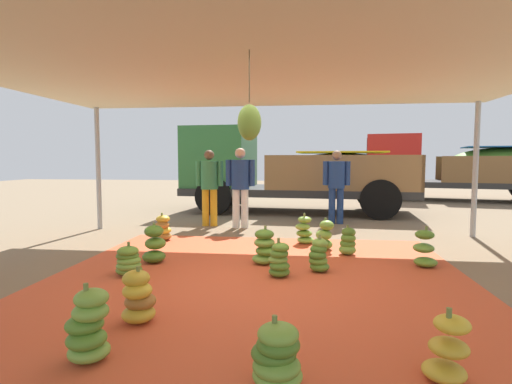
# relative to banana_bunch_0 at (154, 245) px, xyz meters

# --- Properties ---
(ground_plane) EXTENTS (40.00, 40.00, 0.00)m
(ground_plane) POSITION_rel_banana_bunch_0_xyz_m (1.58, 2.32, -0.26)
(ground_plane) COLOR #7F6B51
(tarp_orange) EXTENTS (5.28, 5.40, 0.01)m
(tarp_orange) POSITION_rel_banana_bunch_0_xyz_m (1.58, -0.68, -0.25)
(tarp_orange) COLOR #D1512D
(tarp_orange) RESTS_ON ground
(tent_canopy) EXTENTS (8.00, 7.00, 2.64)m
(tent_canopy) POSITION_rel_banana_bunch_0_xyz_m (1.58, -0.77, 2.31)
(tent_canopy) COLOR #9EA0A5
(tent_canopy) RESTS_ON ground
(banana_bunch_0) EXTENTS (0.42, 0.45, 0.58)m
(banana_bunch_0) POSITION_rel_banana_bunch_0_xyz_m (0.00, 0.00, 0.00)
(banana_bunch_0) COLOR #477523
(banana_bunch_0) RESTS_ON tarp_orange
(banana_bunch_1) EXTENTS (0.37, 0.37, 0.49)m
(banana_bunch_1) POSITION_rel_banana_bunch_0_xyz_m (2.34, -0.20, -0.04)
(banana_bunch_1) COLOR #518428
(banana_bunch_1) RESTS_ON tarp_orange
(banana_bunch_2) EXTENTS (0.40, 0.40, 0.51)m
(banana_bunch_2) POSITION_rel_banana_bunch_0_xyz_m (-0.44, 1.57, -0.04)
(banana_bunch_2) COLOR #996628
(banana_bunch_2) RESTS_ON tarp_orange
(banana_bunch_3) EXTENTS (0.44, 0.45, 0.47)m
(banana_bunch_3) POSITION_rel_banana_bunch_0_xyz_m (1.97, -2.98, -0.05)
(banana_bunch_3) COLOR #75A83D
(banana_bunch_3) RESTS_ON tarp_orange
(banana_bunch_4) EXTENTS (0.39, 0.39, 0.54)m
(banana_bunch_4) POSITION_rel_banana_bunch_0_xyz_m (2.15, 1.58, -0.03)
(banana_bunch_4) COLOR #75A83D
(banana_bunch_4) RESTS_ON tarp_orange
(banana_bunch_5) EXTENTS (0.44, 0.43, 0.58)m
(banana_bunch_5) POSITION_rel_banana_bunch_0_xyz_m (0.56, -2.80, -0.00)
(banana_bunch_5) COLOR #75A83D
(banana_bunch_5) RESTS_ON tarp_orange
(banana_bunch_6) EXTENTS (0.35, 0.36, 0.47)m
(banana_bunch_6) POSITION_rel_banana_bunch_0_xyz_m (2.83, 0.83, -0.05)
(banana_bunch_6) COLOR #6B9E38
(banana_bunch_6) RESTS_ON tarp_orange
(banana_bunch_7) EXTENTS (0.37, 0.37, 0.49)m
(banana_bunch_7) POSITION_rel_banana_bunch_0_xyz_m (1.83, -0.50, -0.04)
(banana_bunch_7) COLOR #518428
(banana_bunch_7) RESTS_ON tarp_orange
(banana_bunch_8) EXTENTS (0.50, 0.47, 0.54)m
(banana_bunch_8) POSITION_rel_banana_bunch_0_xyz_m (1.59, 0.11, -0.02)
(banana_bunch_8) COLOR #75A83D
(banana_bunch_8) RESTS_ON tarp_orange
(banana_bunch_9) EXTENTS (0.37, 0.37, 0.53)m
(banana_bunch_9) POSITION_rel_banana_bunch_0_xyz_m (2.48, 1.13, -0.02)
(banana_bunch_9) COLOR #60932D
(banana_bunch_9) RESTS_ON tarp_orange
(banana_bunch_11) EXTENTS (0.39, 0.37, 0.51)m
(banana_bunch_11) POSITION_rel_banana_bunch_0_xyz_m (3.11, -2.77, -0.05)
(banana_bunch_11) COLOR gold
(banana_bunch_11) RESTS_ON tarp_orange
(banana_bunch_12) EXTENTS (0.45, 0.46, 0.43)m
(banana_bunch_12) POSITION_rel_banana_bunch_0_xyz_m (-0.09, -0.66, -0.07)
(banana_bunch_12) COLOR #60932D
(banana_bunch_12) RESTS_ON tarp_orange
(banana_bunch_13) EXTENTS (0.43, 0.43, 0.52)m
(banana_bunch_13) POSITION_rel_banana_bunch_0_xyz_m (0.64, -2.07, -0.03)
(banana_bunch_13) COLOR gold
(banana_bunch_13) RESTS_ON tarp_orange
(banana_bunch_14) EXTENTS (0.37, 0.37, 0.57)m
(banana_bunch_14) POSITION_rel_banana_bunch_0_xyz_m (3.81, 0.24, -0.02)
(banana_bunch_14) COLOR #60932D
(banana_bunch_14) RESTS_ON tarp_orange
(cargo_truck_main) EXTENTS (6.47, 2.82, 2.40)m
(cargo_truck_main) POSITION_rel_banana_bunch_0_xyz_m (1.65, 5.98, 0.92)
(cargo_truck_main) COLOR #2D2D2D
(cargo_truck_main) RESTS_ON ground
(cargo_truck_far) EXTENTS (6.86, 3.54, 2.40)m
(cargo_truck_far) POSITION_rel_banana_bunch_0_xyz_m (7.61, 9.90, 0.97)
(cargo_truck_far) COLOR #2D2D2D
(cargo_truck_far) RESTS_ON ground
(worker_0) EXTENTS (0.64, 0.39, 1.74)m
(worker_0) POSITION_rel_banana_bunch_0_xyz_m (0.76, 3.10, 0.76)
(worker_0) COLOR silver
(worker_0) RESTS_ON ground
(worker_1) EXTENTS (0.62, 0.38, 1.70)m
(worker_1) POSITION_rel_banana_bunch_0_xyz_m (2.87, 3.95, 0.73)
(worker_1) COLOR navy
(worker_1) RESTS_ON ground
(worker_2) EXTENTS (0.62, 0.38, 1.70)m
(worker_2) POSITION_rel_banana_bunch_0_xyz_m (0.03, 3.28, 0.73)
(worker_2) COLOR orange
(worker_2) RESTS_ON ground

